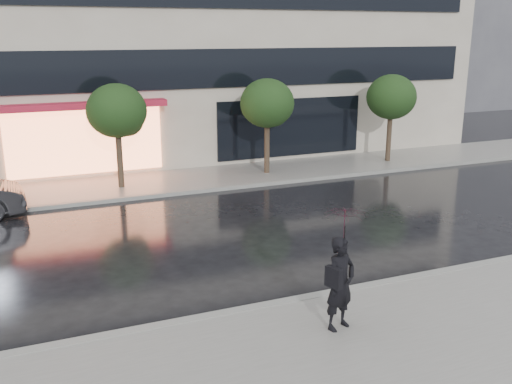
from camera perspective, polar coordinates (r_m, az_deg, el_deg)
ground at (r=14.05m, az=6.12°, el=-8.63°), size 120.00×120.00×0.00m
sidewalk_near at (r=11.59m, az=14.00°, el=-14.30°), size 60.00×4.50×0.12m
sidewalk_far at (r=23.05m, az=-6.02°, el=1.28°), size 60.00×3.50×0.12m
curb_near at (r=13.23m, az=8.21°, el=-9.97°), size 60.00×0.25×0.14m
curb_far at (r=21.43m, az=-4.69°, el=0.24°), size 60.00×0.25×0.14m
bg_building_right at (r=50.79m, az=17.88°, el=17.51°), size 12.00×12.00×16.00m
tree_mid_west at (r=21.67m, az=-13.61°, el=7.73°), size 2.20×2.20×3.99m
tree_mid_east at (r=23.34m, az=1.23°, el=8.70°), size 2.20×2.20×3.99m
tree_far_east at (r=26.31m, az=13.45°, el=9.08°), size 2.20×2.20×3.99m
pedestrian_with_umbrella at (r=11.11m, az=8.64°, el=-6.46°), size 1.06×1.07×2.47m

